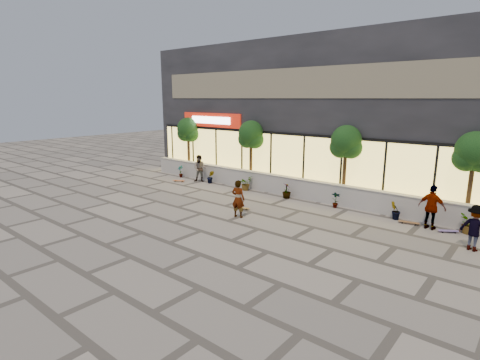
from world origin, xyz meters
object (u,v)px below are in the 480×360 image
Objects in this scene: tree_mideast at (346,144)px; skateboard_center at (242,208)px; skater_left at (200,169)px; skateboard_right_near at (409,222)px; tree_west at (188,131)px; skateboard_right_far at (448,231)px; tree_midwest at (251,136)px; skater_right_far at (475,228)px; skater_right_near at (432,207)px; tree_east at (474,154)px; skateboard_left at (179,181)px; skater_center at (238,199)px.

tree_mideast reaches higher than skateboard_center.
skateboard_right_near is at bearing -31.99° from skater_left.
tree_west reaches higher than skateboard_right_far.
tree_midwest is (5.50, 0.00, 0.00)m from tree_west.
skater_right_far is 3.03m from skateboard_right_near.
skater_right_near is at bearing -32.39° from skater_left.
tree_west reaches higher than skateboard_center.
skater_left is at bearing -29.09° from tree_west.
tree_west is 2.14× the size of skater_right_near.
tree_west is 9.87m from skateboard_center.
tree_west is at bearing 180.00° from tree_east.
skater_left is 13.48m from skater_right_near.
skateboard_right_near is (15.17, -1.50, -2.90)m from tree_west.
skater_center is at bearing -46.80° from skateboard_left.
skater_center is at bearing -56.93° from tree_midwest.
skateboard_left reaches higher than skateboard_right_far.
tree_west is 11.50m from tree_mideast.
tree_midwest is at bearing -6.40° from skater_left.
tree_west is 15.52m from skateboard_right_near.
skateboard_center is at bearing -125.83° from tree_mideast.
skater_left is (-8.98, -1.40, -2.13)m from tree_mideast.
skater_left is at bearing -43.43° from skater_center.
skateboard_right_far is at bearing 4.41° from skateboard_center.
tree_west is 5.20× the size of skateboard_center.
skater_right_far is (8.71, 2.38, -0.03)m from skater_center.
skateboard_right_far is at bearing -13.33° from skateboard_right_near.
tree_east is at bearing 46.69° from skateboard_right_far.
skater_center is at bearing -146.10° from tree_east.
skater_center is at bearing 31.57° from skater_right_far.
skater_left is 14.18m from skateboard_right_far.
skater_center is (3.50, -5.38, -2.14)m from tree_midwest.
skater_right_near is 2.20m from skater_right_far.
tree_west is 10.70m from skater_center.
skateboard_left is 13.73m from skateboard_right_near.
tree_mideast is 4.89× the size of skateboard_left.
skater_right_near is (4.50, -1.60, -2.07)m from tree_mideast.
tree_mideast is at bearing -22.68° from skater_left.
skater_right_far is at bearing 150.13° from skater_right_near.
tree_east is at bearing -16.08° from skateboard_left.
skater_right_near reaches higher than skater_center.
tree_east reaches higher than skateboard_center.
skater_right_near is (16.00, -1.60, -2.07)m from tree_west.
skater_right_near is 1.18m from skateboard_right_near.
skateboard_right_near reaches higher than skateboard_left.
skateboard_right_far is (11.18, -1.58, -2.91)m from tree_midwest.
tree_west is 2.29× the size of skater_left.
skateboard_center is 7.35m from skateboard_right_near.
skateboard_right_near is (13.71, 0.76, 0.00)m from skateboard_left.
tree_west is 5.26× the size of skateboard_right_far.
skater_left is at bearing 10.27° from skater_right_far.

